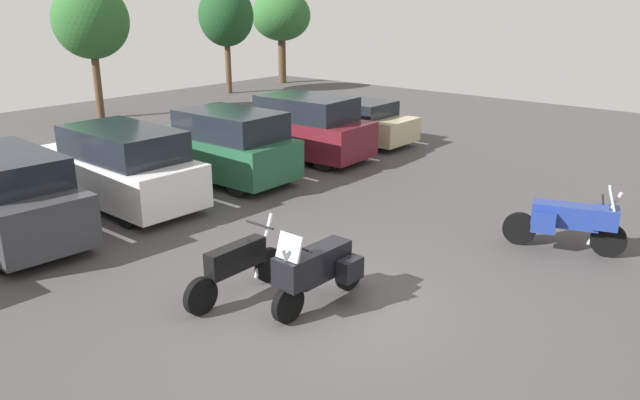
{
  "coord_description": "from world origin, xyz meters",
  "views": [
    {
      "loc": [
        -7.08,
        -5.59,
        4.75
      ],
      "look_at": [
        1.46,
        1.6,
        1.09
      ],
      "focal_mm": 34.86,
      "sensor_mm": 36.0,
      "label": 1
    }
  ],
  "objects_px": {
    "motorcycle_third": "(569,220)",
    "car_maroon": "(302,128)",
    "car_white": "(120,167)",
    "motorcycle_second": "(237,266)",
    "car_charcoal": "(5,196)",
    "car_champagne": "(352,122)",
    "motorcycle_touring": "(316,269)",
    "car_green": "(224,146)"
  },
  "relations": [
    {
      "from": "car_white",
      "to": "car_maroon",
      "type": "distance_m",
      "value": 6.15
    },
    {
      "from": "car_charcoal",
      "to": "car_champagne",
      "type": "distance_m",
      "value": 11.73
    },
    {
      "from": "car_champagne",
      "to": "car_white",
      "type": "bearing_deg",
      "value": 179.14
    },
    {
      "from": "motorcycle_second",
      "to": "motorcycle_third",
      "type": "distance_m",
      "value": 6.5
    },
    {
      "from": "motorcycle_third",
      "to": "car_green",
      "type": "relative_size",
      "value": 0.51
    },
    {
      "from": "car_maroon",
      "to": "car_charcoal",
      "type": "bearing_deg",
      "value": 179.39
    },
    {
      "from": "car_charcoal",
      "to": "car_white",
      "type": "bearing_deg",
      "value": 4.88
    },
    {
      "from": "car_green",
      "to": "car_champagne",
      "type": "height_order",
      "value": "car_green"
    },
    {
      "from": "car_charcoal",
      "to": "motorcycle_touring",
      "type": "bearing_deg",
      "value": -74.91
    },
    {
      "from": "motorcycle_second",
      "to": "car_maroon",
      "type": "distance_m",
      "value": 9.4
    },
    {
      "from": "motorcycle_touring",
      "to": "car_charcoal",
      "type": "bearing_deg",
      "value": 105.09
    },
    {
      "from": "car_charcoal",
      "to": "motorcycle_third",
      "type": "bearing_deg",
      "value": -53.1
    },
    {
      "from": "motorcycle_second",
      "to": "car_white",
      "type": "relative_size",
      "value": 0.45
    },
    {
      "from": "car_green",
      "to": "car_maroon",
      "type": "height_order",
      "value": "same"
    },
    {
      "from": "motorcycle_second",
      "to": "car_champagne",
      "type": "height_order",
      "value": "car_champagne"
    },
    {
      "from": "car_green",
      "to": "car_maroon",
      "type": "distance_m",
      "value": 3.18
    },
    {
      "from": "motorcycle_second",
      "to": "car_maroon",
      "type": "xyz_separation_m",
      "value": [
        7.69,
        5.39,
        0.4
      ]
    },
    {
      "from": "car_white",
      "to": "car_charcoal",
      "type": "bearing_deg",
      "value": -175.12
    },
    {
      "from": "car_white",
      "to": "motorcycle_second",
      "type": "bearing_deg",
      "value": -105.08
    },
    {
      "from": "car_maroon",
      "to": "motorcycle_second",
      "type": "bearing_deg",
      "value": -144.96
    },
    {
      "from": "car_charcoal",
      "to": "car_white",
      "type": "xyz_separation_m",
      "value": [
        2.79,
        0.24,
        0.0
      ]
    },
    {
      "from": "car_maroon",
      "to": "car_champagne",
      "type": "bearing_deg",
      "value": 4.11
    },
    {
      "from": "motorcycle_third",
      "to": "car_maroon",
      "type": "relative_size",
      "value": 0.5
    },
    {
      "from": "motorcycle_touring",
      "to": "car_charcoal",
      "type": "distance_m",
      "value": 6.97
    },
    {
      "from": "motorcycle_third",
      "to": "car_green",
      "type": "xyz_separation_m",
      "value": [
        -0.98,
        8.87,
        0.3
      ]
    },
    {
      "from": "motorcycle_third",
      "to": "car_maroon",
      "type": "distance_m",
      "value": 9.15
    },
    {
      "from": "car_charcoal",
      "to": "car_maroon",
      "type": "xyz_separation_m",
      "value": [
        8.94,
        -0.1,
        0.03
      ]
    },
    {
      "from": "car_green",
      "to": "car_champagne",
      "type": "relative_size",
      "value": 0.96
    },
    {
      "from": "car_white",
      "to": "car_green",
      "type": "relative_size",
      "value": 1.1
    },
    {
      "from": "motorcycle_third",
      "to": "car_champagne",
      "type": "bearing_deg",
      "value": 61.21
    },
    {
      "from": "motorcycle_touring",
      "to": "car_green",
      "type": "xyz_separation_m",
      "value": [
        3.94,
        6.62,
        0.29
      ]
    },
    {
      "from": "motorcycle_third",
      "to": "motorcycle_second",
      "type": "bearing_deg",
      "value": 147.57
    },
    {
      "from": "car_white",
      "to": "car_green",
      "type": "xyz_separation_m",
      "value": [
        2.96,
        -0.34,
        0.03
      ]
    },
    {
      "from": "car_charcoal",
      "to": "car_white",
      "type": "relative_size",
      "value": 0.97
    },
    {
      "from": "motorcycle_third",
      "to": "car_white",
      "type": "xyz_separation_m",
      "value": [
        -3.95,
        9.21,
        0.28
      ]
    },
    {
      "from": "motorcycle_touring",
      "to": "car_maroon",
      "type": "relative_size",
      "value": 0.47
    },
    {
      "from": "motorcycle_touring",
      "to": "motorcycle_second",
      "type": "distance_m",
      "value": 1.36
    },
    {
      "from": "motorcycle_third",
      "to": "motorcycle_touring",
      "type": "bearing_deg",
      "value": 155.42
    },
    {
      "from": "motorcycle_touring",
      "to": "car_white",
      "type": "distance_m",
      "value": 7.03
    },
    {
      "from": "motorcycle_second",
      "to": "motorcycle_third",
      "type": "relative_size",
      "value": 0.97
    },
    {
      "from": "car_champagne",
      "to": "motorcycle_touring",
      "type": "bearing_deg",
      "value": -145.46
    },
    {
      "from": "car_maroon",
      "to": "car_green",
      "type": "bearing_deg",
      "value": -179.85
    }
  ]
}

